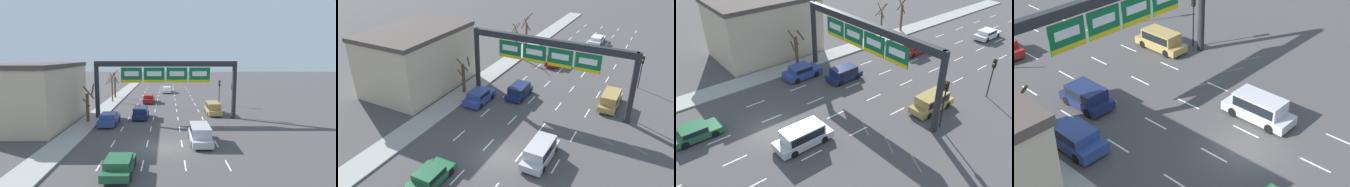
{
  "view_description": "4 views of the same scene",
  "coord_description": "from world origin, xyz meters",
  "views": [
    {
      "loc": [
        0.32,
        -23.09,
        8.41
      ],
      "look_at": [
        0.24,
        8.39,
        3.77
      ],
      "focal_mm": 28.0,
      "sensor_mm": 36.0,
      "label": 1
    },
    {
      "loc": [
        11.38,
        -20.34,
        18.13
      ],
      "look_at": [
        -1.34,
        3.94,
        4.12
      ],
      "focal_mm": 35.0,
      "sensor_mm": 36.0,
      "label": 2
    },
    {
      "loc": [
        22.03,
        -9.62,
        17.61
      ],
      "look_at": [
        1.52,
        7.14,
        1.87
      ],
      "focal_mm": 35.0,
      "sensor_mm": 36.0,
      "label": 3
    },
    {
      "loc": [
        -19.45,
        -12.61,
        17.79
      ],
      "look_at": [
        -1.37,
        3.86,
        3.08
      ],
      "focal_mm": 50.0,
      "sensor_mm": 36.0,
      "label": 4
    }
  ],
  "objects": [
    {
      "name": "tree_bare_second",
      "position": [
        -9.69,
        23.19,
        2.63
      ],
      "size": [
        1.89,
        1.89,
        5.26
      ],
      "color": "brown",
      "rests_on": "sidewalk_left"
    },
    {
      "name": "tree_bare_closest",
      "position": [
        -9.63,
        8.91,
        2.34
      ],
      "size": [
        1.59,
        2.0,
        4.8
      ],
      "color": "brown",
      "rests_on": "sidewalk_left"
    },
    {
      "name": "sign_gantry",
      "position": [
        0.0,
        11.11,
        5.84
      ],
      "size": [
        18.69,
        0.7,
        7.62
      ],
      "color": "#232628",
      "rests_on": "ground_plane"
    },
    {
      "name": "suv_navy",
      "position": [
        -3.33,
        11.11,
        0.86
      ],
      "size": [
        1.95,
        3.94,
        1.54
      ],
      "color": "#19234C",
      "rests_on": "ground_plane"
    },
    {
      "name": "car_green",
      "position": [
        -3.16,
        -5.38,
        0.68
      ],
      "size": [
        1.99,
        4.14,
        1.25
      ],
      "color": "#235B38",
      "rests_on": "ground_plane"
    },
    {
      "name": "tree_bare_third",
      "position": [
        -10.12,
        27.97,
        2.69
      ],
      "size": [
        1.73,
        1.74,
        5.48
      ],
      "color": "brown",
      "rests_on": "sidewalk_left"
    },
    {
      "name": "sidewalk_left",
      "position": [
        -9.65,
        0.0,
        0.07
      ],
      "size": [
        2.8,
        110.0,
        0.15
      ],
      "color": "#999993",
      "rests_on": "ground_plane"
    },
    {
      "name": "traffic_light_mid_block",
      "position": [
        9.06,
        12.03,
        3.31
      ],
      "size": [
        0.3,
        0.35,
        4.64
      ],
      "color": "black",
      "rests_on": "ground_plane"
    },
    {
      "name": "car_white",
      "position": [
        0.02,
        35.43,
        0.72
      ],
      "size": [
        1.94,
        4.72,
        1.34
      ],
      "color": "silver",
      "rests_on": "ground_plane"
    },
    {
      "name": "car_red",
      "position": [
        -3.11,
        22.94,
        0.77
      ],
      "size": [
        1.83,
        4.38,
        1.45
      ],
      "color": "maroon",
      "rests_on": "ground_plane"
    },
    {
      "name": "building_near",
      "position": [
        -15.75,
        8.01,
        3.73
      ],
      "size": [
        8.76,
        12.76,
        7.43
      ],
      "color": "#C6B293",
      "rests_on": "ground_plane"
    },
    {
      "name": "lane_dashes",
      "position": [
        -0.0,
        13.5,
        0.0
      ],
      "size": [
        10.02,
        67.0,
        0.01
      ],
      "color": "white",
      "rests_on": "ground_plane"
    },
    {
      "name": "suv_gold",
      "position": [
        6.77,
        13.74,
        0.96
      ],
      "size": [
        1.89,
        4.7,
        1.72
      ],
      "color": "#A88947",
      "rests_on": "ground_plane"
    },
    {
      "name": "ground_plane",
      "position": [
        0.0,
        0.0,
        0.0
      ],
      "size": [
        220.0,
        220.0,
        0.0
      ],
      "primitive_type": "plane",
      "color": "#474444"
    },
    {
      "name": "suv_silver",
      "position": [
        3.41,
        1.25,
        0.98
      ],
      "size": [
        1.95,
        4.88,
        1.76
      ],
      "color": "#B7B7BC",
      "rests_on": "ground_plane"
    },
    {
      "name": "traffic_light_near_gantry",
      "position": [
        8.89,
        20.19,
        3.02
      ],
      "size": [
        0.3,
        0.35,
        4.21
      ],
      "color": "black",
      "rests_on": "ground_plane"
    },
    {
      "name": "car_blue",
      "position": [
        -6.79,
        7.71,
        0.8
      ],
      "size": [
        1.99,
        4.24,
        1.5
      ],
      "color": "navy",
      "rests_on": "ground_plane"
    }
  ]
}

